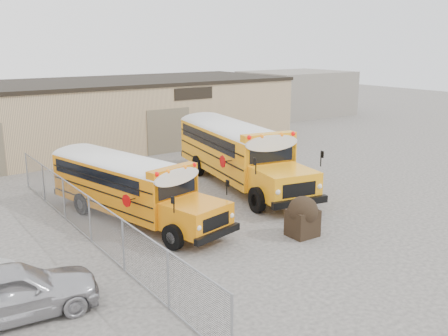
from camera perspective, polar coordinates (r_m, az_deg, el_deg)
ground at (r=19.97m, az=4.74°, el=-7.28°), size 120.00×120.00×0.00m
warehouse at (r=36.57m, az=-15.74°, el=5.92°), size 30.20×10.20×4.67m
chainlink_fence at (r=19.30m, az=-15.08°, el=-5.65°), size 0.07×18.07×1.81m
distant_building_right at (r=52.74m, az=8.22°, el=8.48°), size 10.00×8.00×4.40m
school_bus_left at (r=25.92m, az=-18.49°, el=0.70°), size 4.33×9.59×2.73m
school_bus_right at (r=32.28m, az=-3.77°, el=4.51°), size 4.67×11.46×3.26m
tarp_bundle at (r=19.47m, az=8.99°, el=-5.42°), size 1.17×1.17×1.59m
car_silver at (r=14.93m, az=-23.18°, el=-12.87°), size 4.76×2.32×1.57m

